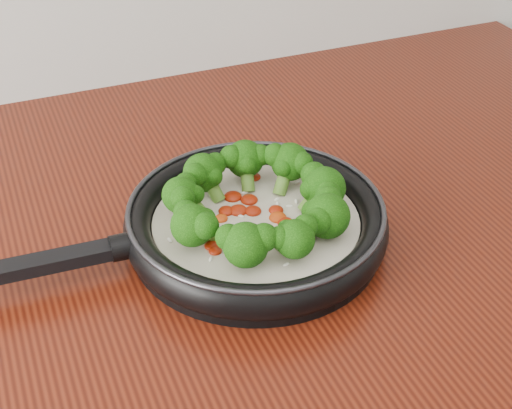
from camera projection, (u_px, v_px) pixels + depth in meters
name	position (u px, v px, depth m)	size (l,w,h in m)	color
skillet	(255.00, 219.00, 0.80)	(0.46, 0.30, 0.08)	black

